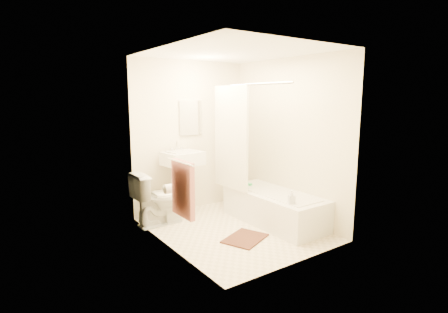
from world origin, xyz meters
TOP-DOWN VIEW (x-y plane):
  - floor at (0.00, 0.00)m, footprint 2.40×2.40m
  - ceiling at (0.00, 0.00)m, footprint 2.40×2.40m
  - wall_back at (0.00, 1.20)m, footprint 2.00×0.02m
  - wall_left at (-1.00, 0.00)m, footprint 0.02×2.40m
  - wall_right at (1.00, 0.00)m, footprint 0.02×2.40m
  - mirror at (0.00, 1.18)m, footprint 0.40×0.03m
  - curtain_rod at (0.30, 0.10)m, footprint 0.03×1.70m
  - shower_curtain at (0.30, 0.50)m, footprint 0.04×0.80m
  - towel_bar at (-0.96, -0.25)m, footprint 0.02×0.60m
  - towel at (-0.93, -0.25)m, footprint 0.06×0.45m
  - toilet_paper at (-0.93, 0.12)m, footprint 0.11×0.12m
  - toilet at (-0.75, 0.80)m, footprint 0.79×0.45m
  - sink at (-0.30, 0.95)m, footprint 0.60×0.50m
  - bathtub at (0.65, -0.11)m, footprint 0.70×1.60m
  - bath_mat at (-0.09, -0.36)m, footprint 0.69×0.61m
  - soap_bottle at (0.45, -0.64)m, footprint 0.11×0.11m
  - scrub_brush at (0.58, 0.49)m, footprint 0.14×0.23m

SIDE VIEW (x-z plane):
  - floor at x=0.00m, z-range 0.00..0.00m
  - bath_mat at x=-0.09m, z-range 0.00..0.02m
  - bathtub at x=0.65m, z-range 0.00..0.45m
  - toilet at x=-0.75m, z-range 0.00..0.77m
  - scrub_brush at x=0.58m, z-range 0.45..0.49m
  - soap_bottle at x=0.45m, z-range 0.45..0.63m
  - sink at x=-0.30m, z-range 0.00..1.10m
  - toilet_paper at x=-0.93m, z-range 0.64..0.76m
  - towel at x=-0.93m, z-range 0.45..1.11m
  - towel_bar at x=-0.96m, z-range 1.09..1.11m
  - wall_back at x=0.00m, z-range 0.00..2.40m
  - wall_left at x=-1.00m, z-range 0.00..2.40m
  - wall_right at x=1.00m, z-range 0.00..2.40m
  - shower_curtain at x=0.30m, z-range 0.44..2.00m
  - mirror at x=0.00m, z-range 1.23..1.77m
  - curtain_rod at x=0.30m, z-range 1.98..2.02m
  - ceiling at x=0.00m, z-range 2.40..2.40m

